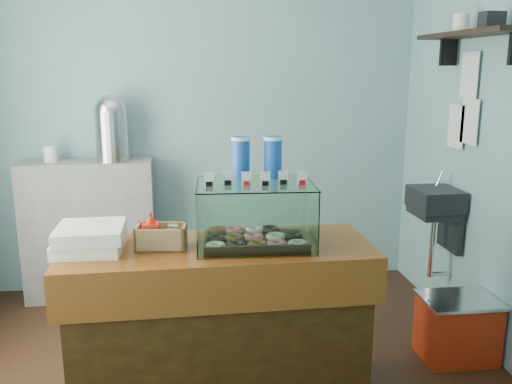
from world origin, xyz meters
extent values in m
plane|color=black|center=(0.00, 0.00, 0.00)|extent=(3.50, 3.50, 0.00)
cube|color=#72A3A6|center=(0.00, 1.50, 1.40)|extent=(3.50, 0.04, 2.80)
cube|color=#72A3A6|center=(0.00, -1.50, 1.40)|extent=(3.50, 0.04, 2.80)
cube|color=black|center=(1.58, 0.55, 0.90)|extent=(0.30, 0.35, 0.15)
cube|color=black|center=(1.71, 0.55, 0.70)|extent=(0.04, 0.30, 0.35)
cylinder|color=silver|center=(1.65, 0.65, 1.02)|extent=(0.02, 0.02, 0.12)
cylinder|color=silver|center=(1.58, 0.55, 0.55)|extent=(0.04, 0.04, 0.45)
cube|color=black|center=(1.60, 0.30, 2.00)|extent=(0.25, 1.00, 0.03)
cube|color=black|center=(1.67, 0.70, 1.90)|extent=(0.12, 0.03, 0.18)
cube|color=white|center=(1.73, 0.45, 1.45)|extent=(0.01, 0.21, 0.30)
cube|color=white|center=(1.73, 0.62, 1.40)|extent=(0.01, 0.21, 0.30)
cube|color=white|center=(1.73, 0.50, 1.75)|extent=(0.01, 0.21, 0.30)
cube|color=#42280C|center=(0.00, -0.25, 0.42)|extent=(1.50, 0.56, 0.84)
cube|color=#4A2809|center=(0.00, -0.25, 0.87)|extent=(1.60, 0.60, 0.06)
cube|color=#4A2809|center=(0.00, -0.53, 0.75)|extent=(1.60, 0.04, 0.18)
cube|color=gray|center=(-0.90, 1.32, 0.55)|extent=(1.00, 0.32, 1.10)
cube|color=black|center=(0.19, -0.24, 0.91)|extent=(0.55, 0.41, 0.02)
torus|color=beige|center=(-0.02, -0.36, 0.94)|extent=(0.10, 0.10, 0.03)
torus|color=black|center=(0.08, -0.37, 0.94)|extent=(0.10, 0.10, 0.03)
torus|color=brown|center=(0.18, -0.37, 0.94)|extent=(0.10, 0.10, 0.03)
torus|color=#DA6674|center=(0.29, -0.38, 0.94)|extent=(0.10, 0.10, 0.03)
torus|color=beige|center=(0.39, -0.39, 0.94)|extent=(0.10, 0.10, 0.03)
torus|color=black|center=(-0.01, -0.23, 0.94)|extent=(0.10, 0.10, 0.03)
torus|color=brown|center=(0.09, -0.24, 0.94)|extent=(0.10, 0.10, 0.03)
torus|color=#DA6674|center=(0.19, -0.24, 0.94)|extent=(0.10, 0.10, 0.03)
torus|color=beige|center=(0.29, -0.25, 0.94)|extent=(0.10, 0.10, 0.03)
torus|color=black|center=(0.40, -0.26, 0.94)|extent=(0.10, 0.10, 0.03)
torus|color=brown|center=(0.00, -0.10, 0.94)|extent=(0.10, 0.10, 0.03)
torus|color=#DA6674|center=(0.10, -0.11, 0.94)|extent=(0.10, 0.10, 0.03)
torus|color=beige|center=(0.20, -0.12, 0.94)|extent=(0.10, 0.10, 0.03)
torus|color=black|center=(0.30, -0.12, 0.94)|extent=(0.10, 0.10, 0.03)
cube|color=white|center=(0.18, -0.46, 1.06)|extent=(0.58, 0.04, 0.32)
cube|color=white|center=(0.21, -0.03, 1.06)|extent=(0.58, 0.04, 0.32)
cube|color=white|center=(-0.10, -0.23, 1.06)|extent=(0.03, 0.43, 0.32)
cube|color=white|center=(0.48, -0.26, 1.06)|extent=(0.03, 0.43, 0.32)
cube|color=white|center=(0.19, -0.24, 1.22)|extent=(0.62, 0.48, 0.01)
cube|color=white|center=(-0.04, -0.28, 1.26)|extent=(0.05, 0.01, 0.07)
cube|color=black|center=(-0.04, -0.28, 1.24)|extent=(0.03, 0.02, 0.02)
cube|color=white|center=(0.05, -0.29, 1.26)|extent=(0.05, 0.01, 0.07)
cube|color=black|center=(0.05, -0.29, 1.24)|extent=(0.03, 0.02, 0.02)
cube|color=white|center=(0.14, -0.29, 1.26)|extent=(0.05, 0.01, 0.07)
cube|color=red|center=(0.14, -0.29, 1.24)|extent=(0.03, 0.02, 0.02)
cube|color=white|center=(0.24, -0.30, 1.26)|extent=(0.05, 0.01, 0.07)
cube|color=black|center=(0.24, -0.30, 1.24)|extent=(0.03, 0.02, 0.02)
cube|color=white|center=(0.33, -0.30, 1.26)|extent=(0.05, 0.01, 0.07)
cube|color=black|center=(0.33, -0.30, 1.24)|extent=(0.03, 0.02, 0.02)
cube|color=white|center=(0.42, -0.31, 1.26)|extent=(0.05, 0.01, 0.07)
cube|color=red|center=(0.42, -0.31, 1.24)|extent=(0.03, 0.02, 0.02)
cylinder|color=blue|center=(0.14, -0.10, 1.34)|extent=(0.09, 0.09, 0.22)
cylinder|color=white|center=(0.14, -0.10, 1.44)|extent=(0.10, 0.10, 0.02)
cylinder|color=blue|center=(0.31, -0.11, 1.34)|extent=(0.09, 0.09, 0.22)
cylinder|color=white|center=(0.31, -0.11, 1.44)|extent=(0.10, 0.10, 0.02)
cube|color=#A48352|center=(-0.29, -0.25, 0.91)|extent=(0.27, 0.18, 0.01)
cube|color=#A48352|center=(-0.30, -0.31, 0.96)|extent=(0.25, 0.04, 0.12)
cube|color=#A48352|center=(-0.28, -0.18, 0.96)|extent=(0.25, 0.04, 0.12)
cube|color=#A48352|center=(-0.41, -0.23, 0.96)|extent=(0.03, 0.15, 0.12)
cube|color=#A48352|center=(-0.17, -0.26, 0.96)|extent=(0.03, 0.15, 0.12)
imported|color=red|center=(-0.34, -0.24, 1.00)|extent=(0.09, 0.09, 0.18)
cylinder|color=#4F8A25|center=(-0.23, -0.25, 0.96)|extent=(0.06, 0.06, 0.10)
cylinder|color=silver|center=(-0.23, -0.25, 1.02)|extent=(0.05, 0.05, 0.01)
cube|color=white|center=(-0.65, -0.23, 0.93)|extent=(0.34, 0.34, 0.07)
cube|color=white|center=(-0.64, -0.24, 1.00)|extent=(0.33, 0.33, 0.07)
cylinder|color=silver|center=(-0.69, 1.30, 1.10)|extent=(0.27, 0.27, 0.01)
cylinder|color=silver|center=(-0.69, 1.30, 1.30)|extent=(0.25, 0.25, 0.37)
sphere|color=silver|center=(-0.69, 1.30, 1.48)|extent=(0.25, 0.25, 0.25)
cube|color=red|center=(1.51, 0.00, 0.19)|extent=(0.45, 0.34, 0.38)
cube|color=silver|center=(1.51, 0.00, 0.39)|extent=(0.47, 0.36, 0.02)
camera|label=1|loc=(-0.18, -2.91, 1.80)|focal=38.00mm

